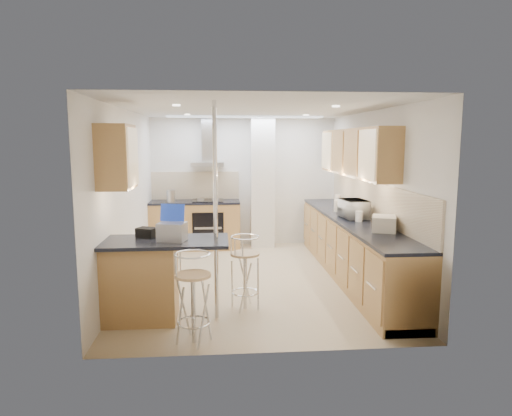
{
  "coord_description": "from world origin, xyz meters",
  "views": [
    {
      "loc": [
        -0.49,
        -6.59,
        2.06
      ],
      "look_at": [
        0.07,
        0.2,
        1.05
      ],
      "focal_mm": 32.0,
      "sensor_mm": 36.0,
      "label": 1
    }
  ],
  "objects": [
    {
      "name": "bar_stool_end",
      "position": [
        -0.18,
        -1.19,
        0.46
      ],
      "size": [
        0.53,
        0.53,
        0.92
      ],
      "primitive_type": null,
      "rotation": [
        0.0,
        0.0,
        0.74
      ],
      "color": "#D8B374",
      "rests_on": "ground"
    },
    {
      "name": "right_counter",
      "position": [
        1.5,
        0.0,
        0.46
      ],
      "size": [
        0.63,
        4.4,
        0.92
      ],
      "color": "tan",
      "rests_on": "ground"
    },
    {
      "name": "back_counter",
      "position": [
        -0.95,
        2.1,
        0.46
      ],
      "size": [
        1.7,
        0.63,
        0.92
      ],
      "color": "tan",
      "rests_on": "ground"
    },
    {
      "name": "bread_bin",
      "position": [
        1.6,
        -1.04,
        1.02
      ],
      "size": [
        0.4,
        0.44,
        0.19
      ],
      "primitive_type": "cube",
      "rotation": [
        0.0,
        0.0,
        -0.36
      ],
      "color": "white",
      "rests_on": "right_counter"
    },
    {
      "name": "bar_stool_near",
      "position": [
        -0.76,
        -2.1,
        0.48
      ],
      "size": [
        0.43,
        0.43,
        0.95
      ],
      "primitive_type": null,
      "rotation": [
        0.0,
        0.0,
        -0.11
      ],
      "color": "#D8B374",
      "rests_on": "ground"
    },
    {
      "name": "kettle",
      "position": [
        -1.39,
        1.96,
        1.04
      ],
      "size": [
        0.16,
        0.16,
        0.23
      ],
      "primitive_type": "cylinder",
      "color": "#A7A9AC",
      "rests_on": "back_counter"
    },
    {
      "name": "peninsula",
      "position": [
        -1.12,
        -1.45,
        0.48
      ],
      "size": [
        1.47,
        0.72,
        0.94
      ],
      "color": "tan",
      "rests_on": "ground"
    },
    {
      "name": "jar_b",
      "position": [
        1.67,
        1.52,
        1.0
      ],
      "size": [
        0.11,
        0.11,
        0.16
      ],
      "primitive_type": "cylinder",
      "rotation": [
        0.0,
        0.0,
        0.0
      ],
      "color": "white",
      "rests_on": "right_counter"
    },
    {
      "name": "microwave",
      "position": [
        1.51,
        -0.05,
        1.06
      ],
      "size": [
        0.38,
        0.53,
        0.27
      ],
      "primitive_type": "imported",
      "rotation": [
        0.0,
        0.0,
        1.67
      ],
      "color": "white",
      "rests_on": "right_counter"
    },
    {
      "name": "jar_c",
      "position": [
        1.44,
        -0.0,
        1.01
      ],
      "size": [
        0.18,
        0.18,
        0.19
      ],
      "primitive_type": "cylinder",
      "rotation": [
        0.0,
        0.0,
        0.38
      ],
      "color": "beige",
      "rests_on": "right_counter"
    },
    {
      "name": "jar_d",
      "position": [
        1.49,
        -0.34,
        1.0
      ],
      "size": [
        0.12,
        0.12,
        0.15
      ],
      "primitive_type": "cylinder",
      "rotation": [
        0.0,
        0.0,
        -0.25
      ],
      "color": "white",
      "rests_on": "right_counter"
    },
    {
      "name": "laptop",
      "position": [
        -1.02,
        -1.49,
        1.04
      ],
      "size": [
        0.35,
        0.29,
        0.21
      ],
      "primitive_type": "cube",
      "rotation": [
        0.0,
        0.0,
        -0.26
      ],
      "color": "#A1A3A9",
      "rests_on": "peninsula"
    },
    {
      "name": "jar_a",
      "position": [
        1.42,
        0.58,
        1.01
      ],
      "size": [
        0.13,
        0.13,
        0.19
      ],
      "primitive_type": "cylinder",
      "rotation": [
        0.0,
        0.0,
        -0.12
      ],
      "color": "white",
      "rests_on": "right_counter"
    },
    {
      "name": "room_shell",
      "position": [
        0.32,
        0.38,
        1.54
      ],
      "size": [
        3.64,
        4.84,
        2.51
      ],
      "color": "white",
      "rests_on": "ground"
    },
    {
      "name": "bag",
      "position": [
        -1.33,
        -1.29,
        1.0
      ],
      "size": [
        0.26,
        0.23,
        0.12
      ],
      "primitive_type": "cube",
      "rotation": [
        0.0,
        0.0,
        -0.43
      ],
      "color": "black",
      "rests_on": "peninsula"
    },
    {
      "name": "ground",
      "position": [
        0.0,
        0.0,
        0.0
      ],
      "size": [
        4.8,
        4.8,
        0.0
      ],
      "primitive_type": "plane",
      "color": "#D0B88A",
      "rests_on": "ground"
    }
  ]
}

